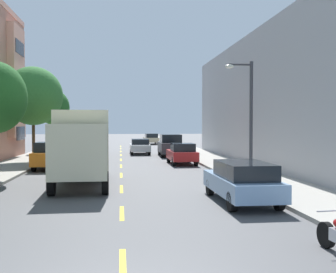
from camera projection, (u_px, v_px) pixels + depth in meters
name	position (u px, v px, depth m)	size (l,w,h in m)	color
ground_plane	(121.00, 157.00, 36.33)	(160.00, 160.00, 0.00)	#4C4C4F
sidewalk_left	(31.00, 159.00, 33.54)	(3.20, 120.00, 0.14)	#A39E93
sidewalk_right	(206.00, 157.00, 35.15)	(3.20, 120.00, 0.14)	#A39E93
lane_centerline_dashes	(121.00, 163.00, 30.87)	(0.14, 47.20, 0.01)	yellow
apartment_block_opposite	(329.00, 99.00, 27.81)	(10.00, 36.00, 9.01)	#A8A8AD
street_tree_third	(33.00, 96.00, 30.86)	(4.29, 4.29, 6.92)	#47331E
street_tree_farthest	(54.00, 108.00, 40.40)	(2.99, 2.99, 5.99)	#47331E
street_lamp	(247.00, 111.00, 19.79)	(1.35, 0.28, 5.66)	#38383D
delivery_box_truck	(83.00, 143.00, 19.84)	(2.61, 7.50, 3.47)	beige
parked_suv_forest	(73.00, 143.00, 40.17)	(1.98, 4.81, 1.93)	#194C28
parked_pickup_orange	(53.00, 156.00, 26.96)	(2.01, 5.30, 1.73)	orange
parked_hatchback_red	(182.00, 154.00, 29.63)	(1.80, 4.02, 1.50)	#AD1E1E
parked_wagon_sky	(242.00, 181.00, 15.24)	(1.87, 4.72, 1.50)	#7A9EC6
parked_suv_charcoal	(170.00, 145.00, 37.05)	(2.03, 4.83, 1.93)	#333338
parked_wagon_champagne	(151.00, 138.00, 58.57)	(1.93, 4.74, 1.50)	tan
moving_white_sedan	(140.00, 146.00, 39.65)	(1.80, 4.50, 1.43)	silver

